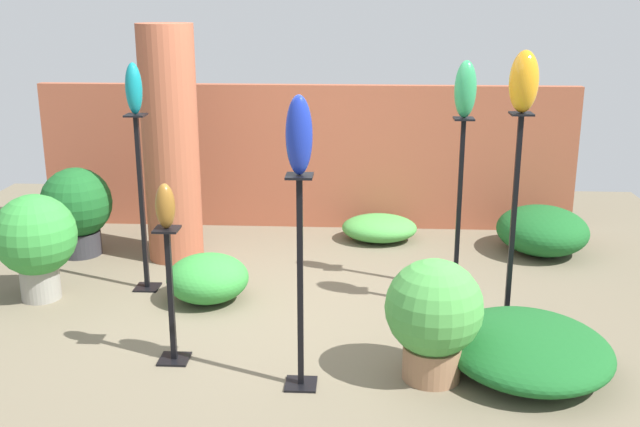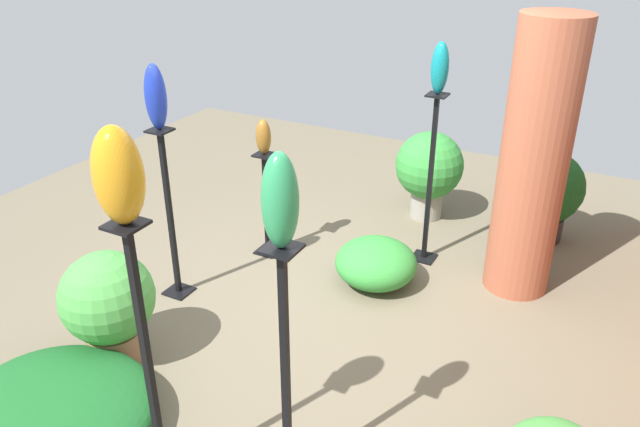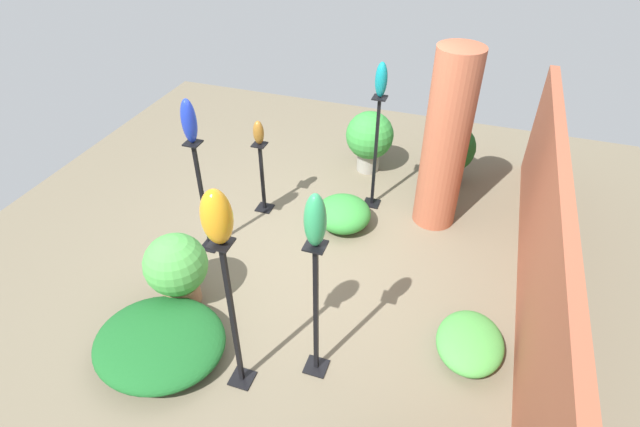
# 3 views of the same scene
# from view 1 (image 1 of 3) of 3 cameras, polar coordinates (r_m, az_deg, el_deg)

# --- Properties ---
(ground_plane) EXTENTS (8.00, 8.00, 0.00)m
(ground_plane) POSITION_cam_1_polar(r_m,az_deg,el_deg) (5.90, -2.72, -7.59)
(ground_plane) COLOR #6B604C
(brick_wall_back) EXTENTS (5.60, 0.12, 1.51)m
(brick_wall_back) POSITION_cam_1_polar(r_m,az_deg,el_deg) (7.90, -1.06, 4.35)
(brick_wall_back) COLOR #9E5138
(brick_wall_back) RESTS_ON ground
(brick_pillar) EXTENTS (0.51, 0.51, 2.16)m
(brick_pillar) POSITION_cam_1_polar(r_m,az_deg,el_deg) (6.97, -11.30, 5.14)
(brick_pillar) COLOR #9E5138
(brick_pillar) RESTS_ON ground
(pedestal_amber) EXTENTS (0.20, 0.20, 1.58)m
(pedestal_amber) POSITION_cam_1_polar(r_m,az_deg,el_deg) (5.75, 14.49, -0.95)
(pedestal_amber) COLOR black
(pedestal_amber) RESTS_ON ground
(pedestal_bronze) EXTENTS (0.20, 0.20, 0.94)m
(pedestal_bronze) POSITION_cam_1_polar(r_m,az_deg,el_deg) (5.11, -11.28, -6.64)
(pedestal_bronze) COLOR black
(pedestal_bronze) RESTS_ON ground
(pedestal_jade) EXTENTS (0.20, 0.20, 1.45)m
(pedestal_jade) POSITION_cam_1_polar(r_m,az_deg,el_deg) (6.26, 10.53, 0.10)
(pedestal_jade) COLOR black
(pedestal_jade) RESTS_ON ground
(pedestal_teal) EXTENTS (0.20, 0.20, 1.48)m
(pedestal_teal) POSITION_cam_1_polar(r_m,az_deg,el_deg) (6.33, -13.39, 0.23)
(pedestal_teal) COLOR black
(pedestal_teal) RESTS_ON ground
(pedestal_cobalt) EXTENTS (0.20, 0.20, 1.38)m
(pedestal_cobalt) POSITION_cam_1_polar(r_m,az_deg,el_deg) (4.61, -1.51, -6.03)
(pedestal_cobalt) COLOR black
(pedestal_cobalt) RESTS_ON ground
(art_vase_amber) EXTENTS (0.21, 0.22, 0.44)m
(art_vase_amber) POSITION_cam_1_polar(r_m,az_deg,el_deg) (5.54, 15.27, 9.67)
(art_vase_amber) COLOR orange
(art_vase_amber) RESTS_ON pedestal_amber
(art_vase_bronze) EXTENTS (0.13, 0.13, 0.30)m
(art_vase_bronze) POSITION_cam_1_polar(r_m,az_deg,el_deg) (4.89, -11.71, 0.56)
(art_vase_bronze) COLOR brown
(art_vase_bronze) RESTS_ON pedestal_bronze
(art_vase_jade) EXTENTS (0.17, 0.16, 0.45)m
(art_vase_jade) POSITION_cam_1_polar(r_m,az_deg,el_deg) (6.06, 11.02, 9.28)
(art_vase_jade) COLOR #2D9356
(art_vase_jade) RESTS_ON pedestal_jade
(art_vase_teal) EXTENTS (0.13, 0.14, 0.41)m
(art_vase_teal) POSITION_cam_1_polar(r_m,az_deg,el_deg) (6.13, -14.00, 9.23)
(art_vase_teal) COLOR #0F727A
(art_vase_teal) RESTS_ON pedestal_teal
(art_vase_cobalt) EXTENTS (0.16, 0.15, 0.47)m
(art_vase_cobalt) POSITION_cam_1_polar(r_m,az_deg,el_deg) (4.34, -1.61, 5.98)
(art_vase_cobalt) COLOR #192D9E
(art_vase_cobalt) RESTS_ON pedestal_cobalt
(potted_plant_walkway_edge) EXTENTS (0.66, 0.66, 0.87)m
(potted_plant_walkway_edge) POSITION_cam_1_polar(r_m,az_deg,el_deg) (6.42, -20.85, -1.83)
(potted_plant_walkway_edge) COLOR gray
(potted_plant_walkway_edge) RESTS_ON ground
(potted_plant_front_right) EXTENTS (0.63, 0.63, 0.81)m
(potted_plant_front_right) POSITION_cam_1_polar(r_m,az_deg,el_deg) (4.83, 8.66, -7.57)
(potted_plant_front_right) COLOR #936B4C
(potted_plant_front_right) RESTS_ON ground
(potted_plant_back_center) EXTENTS (0.66, 0.66, 0.84)m
(potted_plant_back_center) POSITION_cam_1_polar(r_m,az_deg,el_deg) (7.42, -18.05, 0.46)
(potted_plant_back_center) COLOR #2D2D33
(potted_plant_back_center) RESTS_ON ground
(foliage_bed_east) EXTENTS (0.87, 0.96, 0.44)m
(foliage_bed_east) POSITION_cam_1_polar(r_m,az_deg,el_deg) (7.50, 16.58, -1.22)
(foliage_bed_east) COLOR #195923
(foliage_bed_east) RESTS_ON ground
(foliage_bed_west) EXTENTS (1.10, 1.22, 0.30)m
(foliage_bed_west) POSITION_cam_1_polar(r_m,az_deg,el_deg) (5.20, 15.54, -9.85)
(foliage_bed_west) COLOR #195923
(foliage_bed_west) RESTS_ON ground
(foliage_bed_center) EXTENTS (0.66, 0.67, 0.38)m
(foliage_bed_center) POSITION_cam_1_polar(r_m,az_deg,el_deg) (6.14, -8.55, -4.89)
(foliage_bed_center) COLOR #338C38
(foliage_bed_center) RESTS_ON ground
(foliage_bed_rear) EXTENTS (0.76, 0.61, 0.26)m
(foliage_bed_rear) POSITION_cam_1_polar(r_m,az_deg,el_deg) (7.58, 4.55, -1.10)
(foliage_bed_rear) COLOR #479942
(foliage_bed_rear) RESTS_ON ground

